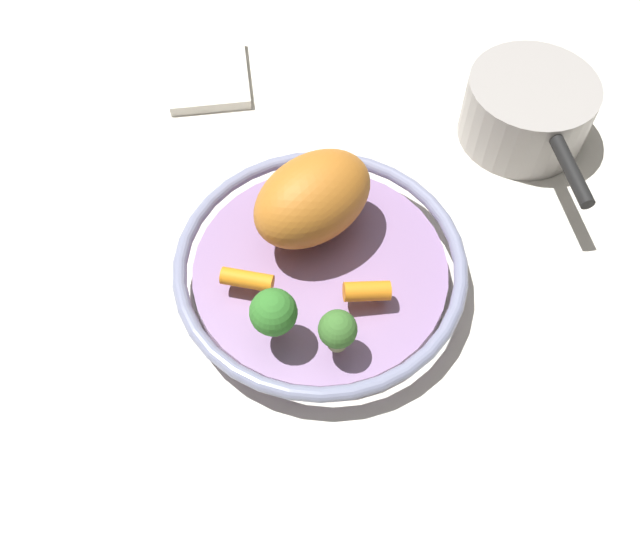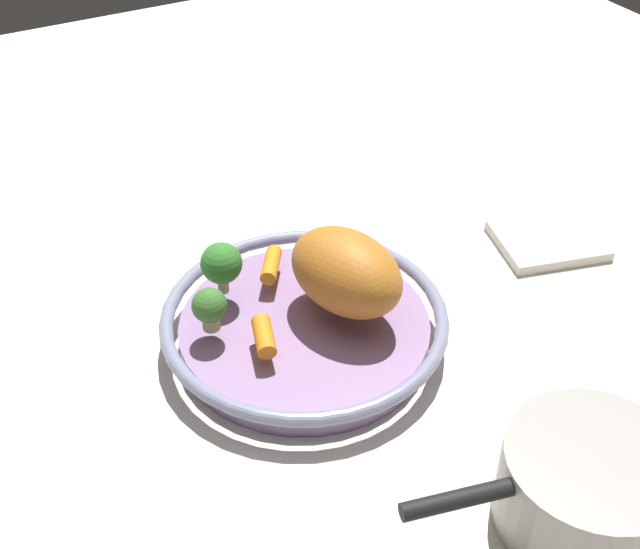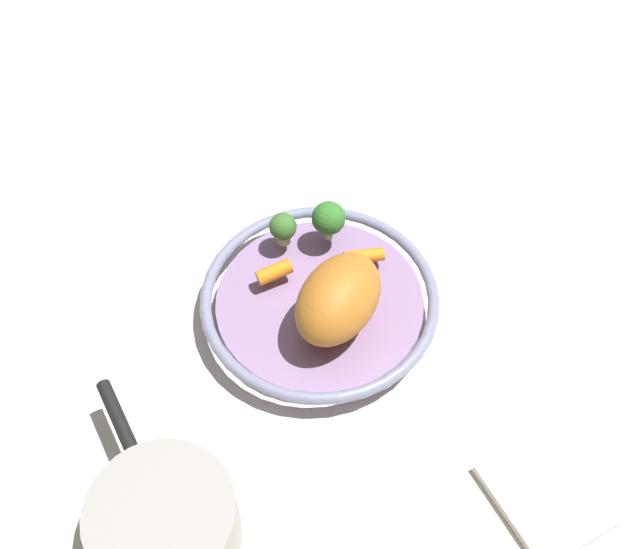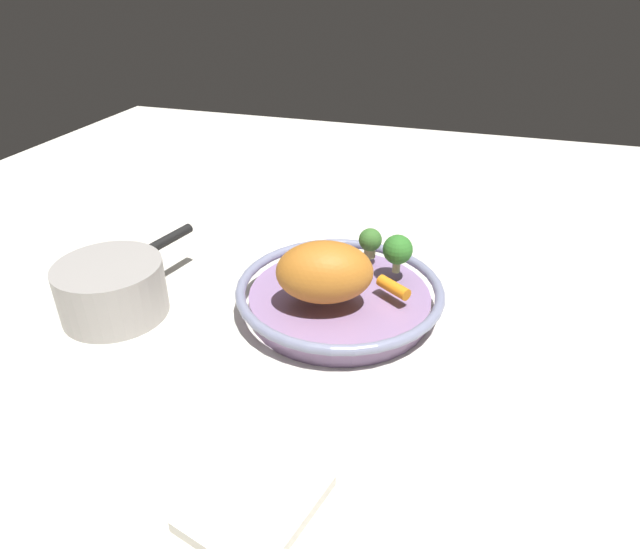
{
  "view_description": "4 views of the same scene",
  "coord_description": "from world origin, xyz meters",
  "px_view_note": "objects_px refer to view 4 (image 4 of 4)",
  "views": [
    {
      "loc": [
        -0.15,
        -0.36,
        0.63
      ],
      "look_at": [
        -0.01,
        -0.03,
        0.06
      ],
      "focal_mm": 37.74,
      "sensor_mm": 36.0,
      "label": 1
    },
    {
      "loc": [
        0.61,
        -0.31,
        0.64
      ],
      "look_at": [
        -0.01,
        0.03,
        0.08
      ],
      "focal_mm": 47.26,
      "sensor_mm": 36.0,
      "label": 2
    },
    {
      "loc": [
        0.37,
        0.41,
        0.82
      ],
      "look_at": [
        -0.01,
        -0.01,
        0.08
      ],
      "focal_mm": 41.12,
      "sensor_mm": 36.0,
      "label": 3
    },
    {
      "loc": [
        -0.18,
        0.67,
        0.47
      ],
      "look_at": [
        0.03,
        0.01,
        0.06
      ],
      "focal_mm": 30.54,
      "sensor_mm": 36.0,
      "label": 4
    }
  ],
  "objects_px": {
    "roast_chicken_piece": "(325,272)",
    "broccoli_floret_edge": "(370,241)",
    "broccoli_floret_mid": "(398,250)",
    "serving_bowl": "(340,296)",
    "saucepan": "(113,289)",
    "dish_towel": "(256,503)",
    "baby_carrot_near_rim": "(334,257)",
    "baby_carrot_left": "(394,286)"
  },
  "relations": [
    {
      "from": "roast_chicken_piece",
      "to": "baby_carrot_left",
      "type": "height_order",
      "value": "roast_chicken_piece"
    },
    {
      "from": "broccoli_floret_mid",
      "to": "broccoli_floret_edge",
      "type": "relative_size",
      "value": 1.25
    },
    {
      "from": "serving_bowl",
      "to": "saucepan",
      "type": "bearing_deg",
      "value": 18.47
    },
    {
      "from": "serving_bowl",
      "to": "dish_towel",
      "type": "bearing_deg",
      "value": 92.37
    },
    {
      "from": "roast_chicken_piece",
      "to": "broccoli_floret_edge",
      "type": "bearing_deg",
      "value": -103.23
    },
    {
      "from": "saucepan",
      "to": "dish_towel",
      "type": "distance_m",
      "value": 0.42
    },
    {
      "from": "baby_carrot_near_rim",
      "to": "broccoli_floret_mid",
      "type": "distance_m",
      "value": 0.1
    },
    {
      "from": "serving_bowl",
      "to": "roast_chicken_piece",
      "type": "distance_m",
      "value": 0.08
    },
    {
      "from": "baby_carrot_near_rim",
      "to": "saucepan",
      "type": "relative_size",
      "value": 0.19
    },
    {
      "from": "saucepan",
      "to": "dish_towel",
      "type": "relative_size",
      "value": 1.95
    },
    {
      "from": "baby_carrot_left",
      "to": "dish_towel",
      "type": "height_order",
      "value": "baby_carrot_left"
    },
    {
      "from": "broccoli_floret_edge",
      "to": "saucepan",
      "type": "xyz_separation_m",
      "value": [
        0.34,
        0.2,
        -0.03
      ]
    },
    {
      "from": "roast_chicken_piece",
      "to": "broccoli_floret_mid",
      "type": "bearing_deg",
      "value": -128.01
    },
    {
      "from": "dish_towel",
      "to": "broccoli_floret_edge",
      "type": "bearing_deg",
      "value": -91.04
    },
    {
      "from": "broccoli_floret_mid",
      "to": "saucepan",
      "type": "relative_size",
      "value": 0.25
    },
    {
      "from": "roast_chicken_piece",
      "to": "baby_carrot_left",
      "type": "bearing_deg",
      "value": -151.73
    },
    {
      "from": "baby_carrot_left",
      "to": "broccoli_floret_edge",
      "type": "distance_m",
      "value": 0.11
    },
    {
      "from": "serving_bowl",
      "to": "baby_carrot_near_rim",
      "type": "distance_m",
      "value": 0.07
    },
    {
      "from": "dish_towel",
      "to": "roast_chicken_piece",
      "type": "bearing_deg",
      "value": -85.41
    },
    {
      "from": "baby_carrot_near_rim",
      "to": "broccoli_floret_mid",
      "type": "xyz_separation_m",
      "value": [
        -0.1,
        -0.0,
        0.03
      ]
    },
    {
      "from": "serving_bowl",
      "to": "baby_carrot_left",
      "type": "relative_size",
      "value": 5.87
    },
    {
      "from": "baby_carrot_near_rim",
      "to": "broccoli_floret_edge",
      "type": "height_order",
      "value": "broccoli_floret_edge"
    },
    {
      "from": "broccoli_floret_mid",
      "to": "dish_towel",
      "type": "height_order",
      "value": "broccoli_floret_mid"
    },
    {
      "from": "baby_carrot_near_rim",
      "to": "dish_towel",
      "type": "distance_m",
      "value": 0.42
    },
    {
      "from": "baby_carrot_left",
      "to": "dish_towel",
      "type": "relative_size",
      "value": 0.42
    },
    {
      "from": "roast_chicken_piece",
      "to": "dish_towel",
      "type": "distance_m",
      "value": 0.33
    },
    {
      "from": "roast_chicken_piece",
      "to": "saucepan",
      "type": "distance_m",
      "value": 0.32
    },
    {
      "from": "roast_chicken_piece",
      "to": "dish_towel",
      "type": "xyz_separation_m",
      "value": [
        -0.03,
        0.31,
        -0.08
      ]
    },
    {
      "from": "broccoli_floret_mid",
      "to": "saucepan",
      "type": "bearing_deg",
      "value": 23.24
    },
    {
      "from": "roast_chicken_piece",
      "to": "broccoli_floret_edge",
      "type": "relative_size",
      "value": 2.76
    },
    {
      "from": "broccoli_floret_edge",
      "to": "dish_towel",
      "type": "bearing_deg",
      "value": 88.96
    },
    {
      "from": "roast_chicken_piece",
      "to": "dish_towel",
      "type": "bearing_deg",
      "value": 94.59
    },
    {
      "from": "serving_bowl",
      "to": "dish_towel",
      "type": "relative_size",
      "value": 2.44
    },
    {
      "from": "roast_chicken_piece",
      "to": "baby_carrot_left",
      "type": "relative_size",
      "value": 2.56
    },
    {
      "from": "serving_bowl",
      "to": "roast_chicken_piece",
      "type": "relative_size",
      "value": 2.29
    },
    {
      "from": "serving_bowl",
      "to": "dish_towel",
      "type": "xyz_separation_m",
      "value": [
        -0.01,
        0.36,
        -0.02
      ]
    },
    {
      "from": "baby_carrot_near_rim",
      "to": "dish_towel",
      "type": "bearing_deg",
      "value": 95.51
    },
    {
      "from": "broccoli_floret_edge",
      "to": "baby_carrot_left",
      "type": "bearing_deg",
      "value": 121.39
    },
    {
      "from": "broccoli_floret_mid",
      "to": "baby_carrot_left",
      "type": "bearing_deg",
      "value": 96.98
    },
    {
      "from": "baby_carrot_near_rim",
      "to": "saucepan",
      "type": "distance_m",
      "value": 0.34
    },
    {
      "from": "serving_bowl",
      "to": "baby_carrot_left",
      "type": "distance_m",
      "value": 0.09
    },
    {
      "from": "serving_bowl",
      "to": "broccoli_floret_edge",
      "type": "relative_size",
      "value": 6.33
    }
  ]
}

